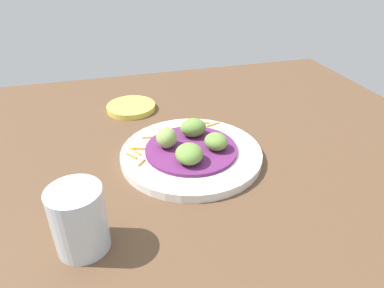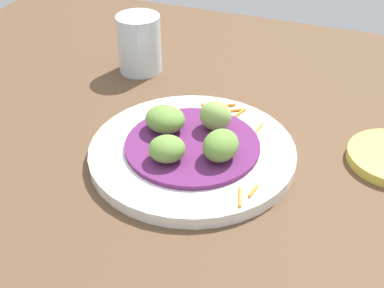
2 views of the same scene
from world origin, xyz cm
name	(u,v)px [view 2 (image 2 of 2)]	position (x,y,z in cm)	size (l,w,h in cm)	color
table_surface	(152,169)	(0.00, 0.00, 1.00)	(110.00, 110.00, 2.00)	brown
main_plate	(192,152)	(4.59, 3.13, 2.81)	(27.53, 27.53, 1.63)	white
cabbage_bed	(192,145)	(4.59, 3.13, 3.97)	(17.92, 17.92, 0.68)	#60235B
carrot_garnish	(236,132)	(9.04, 8.43, 3.83)	(13.18, 21.55, 0.40)	orange
guac_scoop_left	(166,119)	(0.13, 4.78, 6.01)	(5.57, 5.04, 3.40)	olive
guac_scoop_center	(167,149)	(2.94, -1.33, 5.91)	(4.65, 4.34, 3.21)	olive
guac_scoop_right	(221,145)	(9.05, 1.47, 6.17)	(4.37, 5.36, 3.72)	olive
guac_scoop_back	(216,116)	(6.24, 7.59, 6.35)	(4.37, 4.04, 4.09)	#84A851
water_glass	(139,44)	(-13.10, 23.70, 6.91)	(7.40, 7.40, 9.81)	silver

